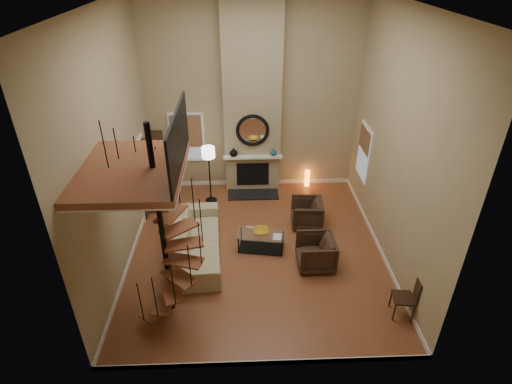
{
  "coord_description": "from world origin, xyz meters",
  "views": [
    {
      "loc": [
        -0.33,
        -7.92,
        6.38
      ],
      "look_at": [
        0.0,
        0.4,
        1.4
      ],
      "focal_mm": 28.91,
      "sensor_mm": 36.0,
      "label": 1
    }
  ],
  "objects_px": {
    "armchair_far": "(319,252)",
    "side_chair": "(409,295)",
    "floor_lamp": "(208,157)",
    "accent_lamp": "(307,178)",
    "hutch": "(157,164)",
    "coffee_table": "(261,239)",
    "sofa": "(196,239)",
    "armchair_near": "(310,213)"
  },
  "relations": [
    {
      "from": "floor_lamp",
      "to": "accent_lamp",
      "type": "distance_m",
      "value": 3.23
    },
    {
      "from": "armchair_near",
      "to": "coffee_table",
      "type": "xyz_separation_m",
      "value": [
        -1.32,
        -1.0,
        -0.07
      ]
    },
    {
      "from": "armchair_far",
      "to": "sofa",
      "type": "bearing_deg",
      "value": -101.53
    },
    {
      "from": "hutch",
      "to": "armchair_near",
      "type": "relative_size",
      "value": 2.2
    },
    {
      "from": "sofa",
      "to": "coffee_table",
      "type": "xyz_separation_m",
      "value": [
        1.56,
        0.08,
        -0.11
      ]
    },
    {
      "from": "hutch",
      "to": "floor_lamp",
      "type": "relative_size",
      "value": 1.05
    },
    {
      "from": "sofa",
      "to": "floor_lamp",
      "type": "xyz_separation_m",
      "value": [
        0.22,
        2.37,
        1.02
      ]
    },
    {
      "from": "coffee_table",
      "to": "floor_lamp",
      "type": "xyz_separation_m",
      "value": [
        -1.34,
        2.29,
        1.13
      ]
    },
    {
      "from": "armchair_far",
      "to": "accent_lamp",
      "type": "relative_size",
      "value": 1.61
    },
    {
      "from": "sofa",
      "to": "armchair_near",
      "type": "distance_m",
      "value": 3.08
    },
    {
      "from": "armchair_far",
      "to": "floor_lamp",
      "type": "bearing_deg",
      "value": -138.59
    },
    {
      "from": "hutch",
      "to": "accent_lamp",
      "type": "distance_m",
      "value": 4.52
    },
    {
      "from": "sofa",
      "to": "coffee_table",
      "type": "distance_m",
      "value": 1.57
    },
    {
      "from": "armchair_near",
      "to": "floor_lamp",
      "type": "bearing_deg",
      "value": -112.01
    },
    {
      "from": "coffee_table",
      "to": "armchair_near",
      "type": "bearing_deg",
      "value": 36.94
    },
    {
      "from": "armchair_far",
      "to": "side_chair",
      "type": "distance_m",
      "value": 2.17
    },
    {
      "from": "sofa",
      "to": "armchair_near",
      "type": "bearing_deg",
      "value": -73.08
    },
    {
      "from": "hutch",
      "to": "accent_lamp",
      "type": "relative_size",
      "value": 3.35
    },
    {
      "from": "armchair_far",
      "to": "accent_lamp",
      "type": "bearing_deg",
      "value": 174.93
    },
    {
      "from": "accent_lamp",
      "to": "hutch",
      "type": "bearing_deg",
      "value": -176.73
    },
    {
      "from": "armchair_far",
      "to": "accent_lamp",
      "type": "height_order",
      "value": "armchair_far"
    },
    {
      "from": "floor_lamp",
      "to": "accent_lamp",
      "type": "xyz_separation_m",
      "value": [
        2.91,
        0.77,
        -1.16
      ]
    },
    {
      "from": "accent_lamp",
      "to": "coffee_table",
      "type": "bearing_deg",
      "value": -117.21
    },
    {
      "from": "armchair_near",
      "to": "side_chair",
      "type": "height_order",
      "value": "side_chair"
    },
    {
      "from": "hutch",
      "to": "side_chair",
      "type": "relative_size",
      "value": 1.93
    },
    {
      "from": "armchair_far",
      "to": "floor_lamp",
      "type": "xyz_separation_m",
      "value": [
        -2.64,
        2.91,
        1.06
      ]
    },
    {
      "from": "armchair_far",
      "to": "accent_lamp",
      "type": "xyz_separation_m",
      "value": [
        0.27,
        3.68,
        -0.1
      ]
    },
    {
      "from": "side_chair",
      "to": "coffee_table",
      "type": "bearing_deg",
      "value": 141.66
    },
    {
      "from": "accent_lamp",
      "to": "side_chair",
      "type": "height_order",
      "value": "side_chair"
    },
    {
      "from": "armchair_near",
      "to": "accent_lamp",
      "type": "xyz_separation_m",
      "value": [
        0.25,
        2.06,
        -0.1
      ]
    },
    {
      "from": "coffee_table",
      "to": "floor_lamp",
      "type": "height_order",
      "value": "floor_lamp"
    },
    {
      "from": "side_chair",
      "to": "floor_lamp",
      "type": "bearing_deg",
      "value": 132.58
    },
    {
      "from": "hutch",
      "to": "floor_lamp",
      "type": "distance_m",
      "value": 1.69
    },
    {
      "from": "armchair_far",
      "to": "coffee_table",
      "type": "relative_size",
      "value": 0.68
    },
    {
      "from": "accent_lamp",
      "to": "armchair_near",
      "type": "bearing_deg",
      "value": -96.85
    },
    {
      "from": "hutch",
      "to": "side_chair",
      "type": "height_order",
      "value": "hutch"
    },
    {
      "from": "coffee_table",
      "to": "side_chair",
      "type": "distance_m",
      "value": 3.55
    },
    {
      "from": "accent_lamp",
      "to": "armchair_far",
      "type": "bearing_deg",
      "value": -94.24
    },
    {
      "from": "armchair_near",
      "to": "accent_lamp",
      "type": "distance_m",
      "value": 2.08
    },
    {
      "from": "hutch",
      "to": "sofa",
      "type": "height_order",
      "value": "hutch"
    },
    {
      "from": "sofa",
      "to": "armchair_near",
      "type": "xyz_separation_m",
      "value": [
        2.89,
        1.08,
        -0.04
      ]
    },
    {
      "from": "armchair_near",
      "to": "floor_lamp",
      "type": "xyz_separation_m",
      "value": [
        -2.67,
        1.29,
        1.06
      ]
    }
  ]
}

